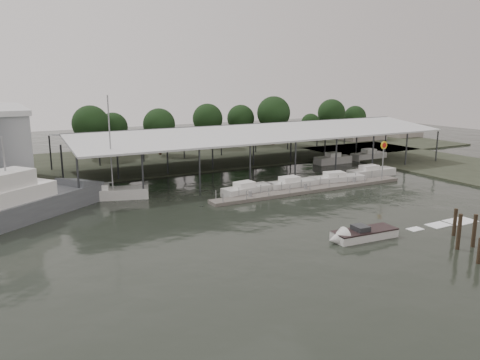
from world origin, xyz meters
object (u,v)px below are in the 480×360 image
white_sailboat (108,193)px  speedboat_underway (359,235)px  shell_fuel_sign (383,153)px  grey_trawler (20,204)px

white_sailboat → speedboat_underway: bearing=-39.9°
shell_fuel_sign → white_sailboat: size_ratio=0.45×
shell_fuel_sign → grey_trawler: size_ratio=0.30×
white_sailboat → grey_trawler: bearing=-138.3°
shell_fuel_sign → grey_trawler: 45.35m
shell_fuel_sign → white_sailboat: white_sailboat is taller
white_sailboat → speedboat_underway: size_ratio=0.69×
white_sailboat → shell_fuel_sign: bearing=4.0°
grey_trawler → white_sailboat: size_ratio=1.49×
shell_fuel_sign → speedboat_underway: bearing=-139.6°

